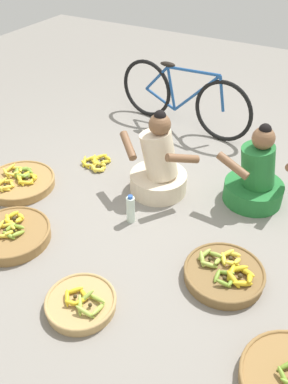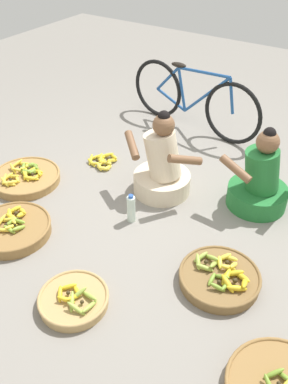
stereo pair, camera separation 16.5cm
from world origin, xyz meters
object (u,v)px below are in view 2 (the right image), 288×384
(vendor_woman_front, at_px, (162,167))
(bicycle_leaning, at_px, (193,99))
(water_bottle, at_px, (131,209))
(banana_basket_front_left, at_px, (26,177))
(vendor_woman_behind, at_px, (260,182))
(banana_basket_near_bicycle, at_px, (220,277))
(banana_basket_near_vendor, at_px, (74,299))
(banana_basket_front_right, at_px, (13,228))
(loose_bananas_mid_left, at_px, (103,161))

(vendor_woman_front, xyz_separation_m, bicycle_leaning, (-0.35, 1.25, 0.10))
(bicycle_leaning, height_order, water_bottle, bicycle_leaning)
(banana_basket_front_left, xyz_separation_m, water_bottle, (1.16, 0.08, 0.07))
(vendor_woman_behind, relative_size, banana_basket_near_bicycle, 1.31)
(vendor_woman_front, relative_size, banana_basket_near_vendor, 1.68)
(banana_basket_front_left, bearing_deg, bicycle_leaning, 66.11)
(banana_basket_near_bicycle, xyz_separation_m, banana_basket_near_vendor, (-0.75, -0.71, -0.01))
(bicycle_leaning, bearing_deg, banana_basket_front_left, -113.89)
(bicycle_leaning, relative_size, banana_basket_front_right, 2.74)
(banana_basket_front_left, xyz_separation_m, banana_basket_near_vendor, (1.33, -0.85, -0.01))
(vendor_woman_behind, height_order, water_bottle, vendor_woman_behind)
(bicycle_leaning, bearing_deg, banana_basket_near_vendor, -79.05)
(banana_basket_front_right, xyz_separation_m, banana_basket_near_bicycle, (1.62, 0.44, -0.00))
(banana_basket_front_right, xyz_separation_m, water_bottle, (0.71, 0.66, 0.07))
(banana_basket_front_left, bearing_deg, banana_basket_near_bicycle, -3.92)
(banana_basket_front_left, distance_m, banana_basket_near_vendor, 1.57)
(banana_basket_near_bicycle, bearing_deg, bicycle_leaning, 122.72)
(banana_basket_front_left, bearing_deg, vendor_woman_behind, 23.59)
(vendor_woman_behind, relative_size, water_bottle, 2.86)
(vendor_woman_front, relative_size, banana_basket_near_bicycle, 1.39)
(banana_basket_near_bicycle, bearing_deg, banana_basket_front_left, 176.08)
(bicycle_leaning, relative_size, water_bottle, 6.35)
(bicycle_leaning, xyz_separation_m, banana_basket_front_left, (-0.81, -1.83, -0.31))
(loose_bananas_mid_left, relative_size, water_bottle, 1.25)
(banana_basket_near_bicycle, height_order, water_bottle, water_bottle)
(vendor_woman_behind, relative_size, bicycle_leaning, 0.45)
(vendor_woman_behind, distance_m, loose_bananas_mid_left, 1.57)
(banana_basket_front_right, distance_m, loose_bananas_mid_left, 1.23)
(banana_basket_front_right, xyz_separation_m, loose_bananas_mid_left, (-0.03, 1.23, -0.03))
(banana_basket_front_right, bearing_deg, banana_basket_near_vendor, -17.12)
(banana_basket_near_bicycle, xyz_separation_m, loose_bananas_mid_left, (-1.65, 0.79, -0.03))
(banana_basket_front_left, distance_m, water_bottle, 1.17)
(banana_basket_near_vendor, height_order, loose_bananas_mid_left, banana_basket_near_vendor)
(banana_basket_near_bicycle, height_order, banana_basket_front_left, banana_basket_near_bicycle)
(vendor_woman_behind, height_order, banana_basket_front_left, vendor_woman_behind)
(vendor_woman_behind, xyz_separation_m, loose_bananas_mid_left, (-1.54, -0.21, -0.21))
(banana_basket_front_right, bearing_deg, loose_bananas_mid_left, 91.32)
(bicycle_leaning, distance_m, banana_basket_front_left, 2.02)
(water_bottle, bearing_deg, banana_basket_near_bicycle, -13.62)
(bicycle_leaning, xyz_separation_m, banana_basket_near_bicycle, (1.26, -1.97, -0.30))
(banana_basket_near_vendor, bearing_deg, water_bottle, 100.04)
(bicycle_leaning, bearing_deg, water_bottle, -78.57)
(vendor_woman_behind, bearing_deg, bicycle_leaning, 140.08)
(vendor_woman_behind, height_order, loose_bananas_mid_left, vendor_woman_behind)
(banana_basket_near_bicycle, distance_m, water_bottle, 0.94)
(banana_basket_near_vendor, xyz_separation_m, water_bottle, (-0.16, 0.93, 0.08))
(bicycle_leaning, bearing_deg, banana_basket_near_bicycle, -57.28)
(vendor_woman_front, height_order, banana_basket_front_left, vendor_woman_front)
(banana_basket_front_right, bearing_deg, vendor_woman_front, 58.55)
(loose_bananas_mid_left, height_order, water_bottle, water_bottle)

